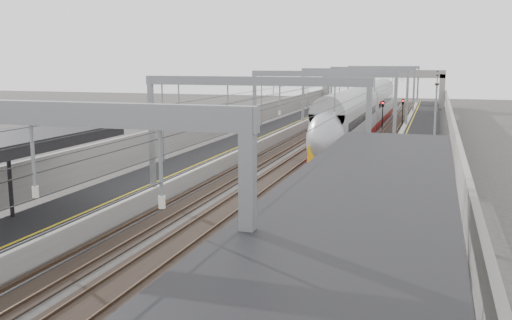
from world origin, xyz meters
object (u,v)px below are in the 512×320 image
Objects in this scene: bench at (420,249)px; train at (362,116)px; signal_green at (330,103)px; overbridge at (383,79)px.

train is at bearing 99.79° from bench.
signal_green is at bearing 103.19° from bench.
bench is (9.30, -86.98, -3.70)m from overbridge.
train is (1.50, -41.74, -3.06)m from overbridge.
signal_green is at bearing -101.71° from overbridge.
bench is 63.58m from signal_green.
signal_green is at bearing 111.91° from train.
overbridge is 0.41× the size of train.
train is 26.90× the size of bench.
overbridge reaches higher than train.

